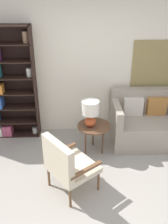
% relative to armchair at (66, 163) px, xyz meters
% --- Properties ---
extents(ground_plane, '(14.00, 14.00, 0.00)m').
position_rel_armchair_xyz_m(ground_plane, '(0.29, -0.25, -0.51)').
color(ground_plane, '#9E998E').
extents(wall_back, '(6.40, 0.08, 2.70)m').
position_rel_armchair_xyz_m(wall_back, '(0.31, 1.78, 0.84)').
color(wall_back, silver).
rests_on(wall_back, ground_plane).
extents(armchair, '(0.84, 0.84, 0.91)m').
position_rel_armchair_xyz_m(armchair, '(0.00, 0.00, 0.00)').
color(armchair, brown).
rests_on(armchair, ground_plane).
extents(couch, '(1.72, 0.88, 0.95)m').
position_rel_armchair_xyz_m(couch, '(1.67, 1.32, -0.15)').
color(couch, '#9E9384').
rests_on(couch, ground_plane).
extents(side_table, '(0.58, 0.58, 0.53)m').
position_rel_armchair_xyz_m(side_table, '(0.45, 0.98, -0.03)').
color(side_table, brown).
rests_on(side_table, ground_plane).
extents(table_lamp, '(0.29, 0.29, 0.47)m').
position_rel_armchair_xyz_m(table_lamp, '(0.39, 0.96, 0.31)').
color(table_lamp, '#C65128').
rests_on(table_lamp, side_table).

